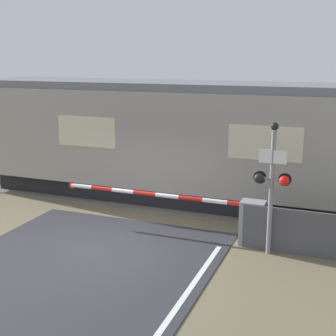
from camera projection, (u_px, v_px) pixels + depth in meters
name	position (u px, v px, depth m)	size (l,w,h in m)	color
ground_plane	(105.00, 247.00, 11.52)	(80.00, 80.00, 0.00)	#6B6047
track_bed	(169.00, 197.00, 15.57)	(36.00, 3.20, 0.13)	#666056
train	(272.00, 147.00, 13.97)	(20.07, 2.87, 3.81)	black
crossing_barrier	(234.00, 218.00, 11.72)	(5.57, 0.44, 1.13)	gray
signal_post	(272.00, 181.00, 10.77)	(0.87, 0.26, 3.15)	gray
roadside_fence	(315.00, 235.00, 10.86)	(3.39, 0.06, 1.10)	#4C4C51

